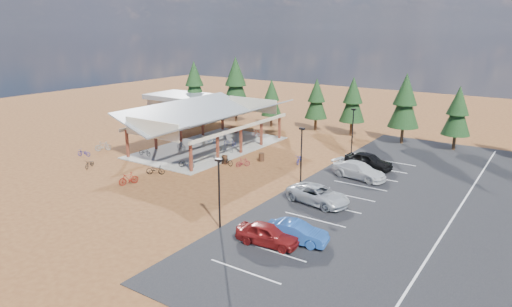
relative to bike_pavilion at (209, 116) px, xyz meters
name	(u,v)px	position (x,y,z in m)	size (l,w,h in m)	color
ground	(244,178)	(10.00, -7.00, -3.82)	(140.00, 140.00, 0.00)	brown
asphalt_lot	(458,210)	(28.50, -4.00, -3.80)	(27.00, 44.00, 0.04)	black
concrete_pad	(210,147)	(0.00, 0.00, -3.77)	(10.60, 18.60, 0.10)	gray
bike_pavilion	(209,116)	(0.00, 0.00, 0.00)	(11.65, 19.40, 4.97)	maroon
outbuilding	(185,107)	(-14.00, 11.00, -1.80)	(11.00, 7.00, 3.90)	#ADA593
lamp_post_0	(219,189)	(15.00, -17.00, -0.85)	(0.50, 0.25, 5.14)	black
lamp_post_1	(301,151)	(15.00, -5.00, -0.85)	(0.50, 0.25, 5.14)	black
lamp_post_2	(353,128)	(15.00, 7.00, -0.85)	(0.50, 0.25, 5.14)	black
trash_bin_0	(225,160)	(5.56, -4.26, -3.37)	(0.60, 0.60, 0.90)	#3D2416
trash_bin_1	(261,157)	(8.25, -1.31, -3.37)	(0.60, 0.60, 0.90)	#3D2416
pine_0	(194,83)	(-14.59, 14.10, 1.52)	(3.76, 3.76, 8.75)	#382314
pine_1	(236,82)	(-6.75, 14.47, 2.09)	(4.16, 4.16, 9.68)	#382314
pine_2	(271,98)	(-0.27, 14.22, 0.31)	(2.91, 2.91, 6.78)	#382314
pine_3	(316,99)	(6.19, 15.43, 0.57)	(3.09, 3.09, 7.21)	#382314
pine_4	(353,100)	(11.46, 15.38, 0.90)	(3.32, 3.32, 7.74)	#382314
pine_5	(405,101)	(18.35, 14.70, 1.44)	(3.70, 3.70, 8.63)	#382314
pine_6	(458,111)	(24.31, 15.03, 0.75)	(3.22, 3.22, 7.50)	#382314
bike_0	(145,152)	(-3.44, -7.03, -3.30)	(0.57, 1.62, 0.85)	black
bike_1	(181,146)	(-1.92, -2.83, -3.28)	(0.42, 1.48, 0.89)	gray
bike_2	(212,140)	(-0.98, 1.63, -3.31)	(0.55, 1.59, 0.83)	navy
bike_3	(233,130)	(-2.12, 7.43, -3.28)	(0.42, 1.47, 0.89)	maroon
bike_4	(186,163)	(3.42, -7.80, -3.25)	(0.64, 1.82, 0.96)	black
bike_5	(227,149)	(3.34, -0.87, -3.27)	(0.42, 1.50, 0.90)	gray
bike_6	(230,142)	(1.73, 1.73, -3.28)	(0.58, 1.67, 0.88)	#262A95
bike_7	(257,133)	(1.59, 7.66, -3.26)	(0.44, 1.55, 0.93)	maroon
bike_8	(90,164)	(-5.01, -13.07, -3.41)	(0.55, 1.58, 0.83)	black
bike_9	(103,146)	(-9.28, -8.03, -3.27)	(0.52, 1.84, 1.11)	gray
bike_10	(84,153)	(-9.14, -10.74, -3.41)	(0.55, 1.58, 0.83)	navy
bike_11	(129,179)	(2.33, -14.34, -3.26)	(0.53, 1.86, 1.12)	maroon
bike_12	(155,170)	(2.18, -10.86, -3.34)	(0.64, 1.84, 0.97)	black
bike_14	(300,159)	(12.06, 0.17, -3.35)	(0.64, 1.82, 0.96)	#1A269E
bike_15	(243,162)	(7.78, -4.07, -3.36)	(0.43, 1.53, 0.92)	maroon
bike_16	(226,161)	(5.99, -4.64, -3.33)	(0.65, 1.88, 0.99)	black
car_0	(268,234)	(19.26, -17.33, -3.06)	(1.72, 4.27, 1.45)	maroon
car_1	(296,232)	(20.63, -16.01, -3.08)	(1.50, 4.29, 1.41)	#224E9E
car_2	(318,195)	(18.74, -8.95, -3.05)	(2.45, 5.31, 1.48)	#B3B7BC
car_3	(359,170)	(19.08, -1.02, -3.02)	(2.14, 5.27, 1.53)	silver
car_4	(368,161)	(18.73, 2.33, -2.96)	(1.95, 4.85, 1.65)	black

